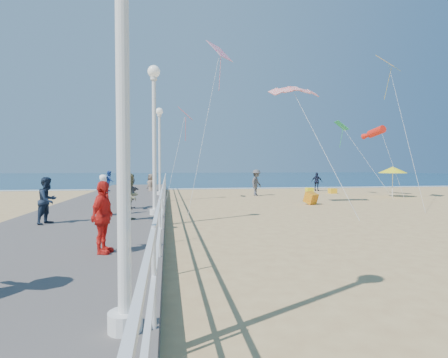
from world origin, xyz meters
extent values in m
plane|color=tan|center=(0.00, 0.00, 0.00)|extent=(160.00, 160.00, 0.00)
cube|color=#0C2E4B|center=(0.00, 65.00, 0.01)|extent=(160.00, 90.00, 0.05)
cube|color=white|center=(0.00, 20.50, 0.03)|extent=(160.00, 1.20, 0.04)
cube|color=#645F5B|center=(-7.50, 0.00, 0.20)|extent=(5.00, 44.00, 0.40)
cube|color=white|center=(-5.05, 0.00, 1.45)|extent=(0.05, 42.00, 0.06)
cube|color=white|center=(-5.05, 0.00, 0.95)|extent=(0.05, 42.00, 0.04)
cylinder|color=white|center=(-5.35, -9.00, 0.50)|extent=(0.36, 0.36, 0.20)
cylinder|color=white|center=(-5.35, -9.00, 2.85)|extent=(0.14, 0.14, 4.70)
cylinder|color=white|center=(-5.35, 0.00, 0.50)|extent=(0.36, 0.36, 0.20)
cylinder|color=white|center=(-5.35, 0.00, 2.85)|extent=(0.14, 0.14, 4.70)
sphere|color=white|center=(-5.35, 0.00, 5.50)|extent=(0.44, 0.44, 0.44)
cylinder|color=white|center=(-5.35, 9.00, 0.50)|extent=(0.36, 0.36, 0.20)
cylinder|color=white|center=(-5.35, 9.00, 2.85)|extent=(0.14, 0.14, 4.70)
sphere|color=white|center=(-5.35, 9.00, 5.50)|extent=(0.44, 0.44, 0.44)
imported|color=white|center=(-7.10, 0.10, 1.12)|extent=(0.41, 0.57, 1.45)
imported|color=#2E57AF|center=(-6.95, 0.25, 1.62)|extent=(0.32, 0.39, 0.73)
imported|color=gray|center=(-6.08, -1.18, 1.16)|extent=(0.86, 0.92, 1.52)
imported|color=red|center=(-6.17, -5.55, 1.12)|extent=(0.55, 0.91, 1.44)
imported|color=#5B5C61|center=(-6.41, 2.01, 1.11)|extent=(0.61, 1.36, 1.42)
imported|color=#1B283D|center=(-8.48, -1.49, 1.11)|extent=(0.75, 0.84, 1.41)
imported|color=#515256|center=(1.55, 12.05, 0.96)|extent=(1.34, 1.42, 1.93)
imported|color=#191F37|center=(8.13, 16.27, 0.82)|extent=(0.99, 0.92, 1.63)
imported|color=#7C6855|center=(-6.05, 12.79, 0.81)|extent=(0.87, 0.95, 1.62)
cube|color=#C94A0B|center=(3.07, 5.78, 0.30)|extent=(0.82, 0.88, 0.74)
cylinder|color=white|center=(10.64, 9.39, 0.90)|extent=(0.05, 0.05, 1.80)
cone|color=yellow|center=(10.64, 9.39, 1.91)|extent=(1.90, 1.90, 0.45)
cube|color=yellow|center=(6.72, 14.55, 0.20)|extent=(0.55, 0.55, 0.40)
cube|color=yellow|center=(8.11, 13.26, 0.20)|extent=(0.55, 0.55, 0.40)
cylinder|color=red|center=(10.17, 10.66, 4.68)|extent=(0.95, 2.35, 1.01)
cube|color=#EA5662|center=(-3.73, 9.71, 5.51)|extent=(1.03, 1.25, 0.76)
cube|color=#16B3C1|center=(8.37, 6.76, 8.41)|extent=(1.74, 1.69, 0.90)
cube|color=#25AE5E|center=(7.96, 11.67, 5.20)|extent=(1.00, 1.17, 0.66)
cube|color=#D41959|center=(-2.26, 4.77, 7.91)|extent=(1.44, 1.49, 0.91)
camera|label=1|loc=(-4.90, -12.73, 2.12)|focal=28.00mm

